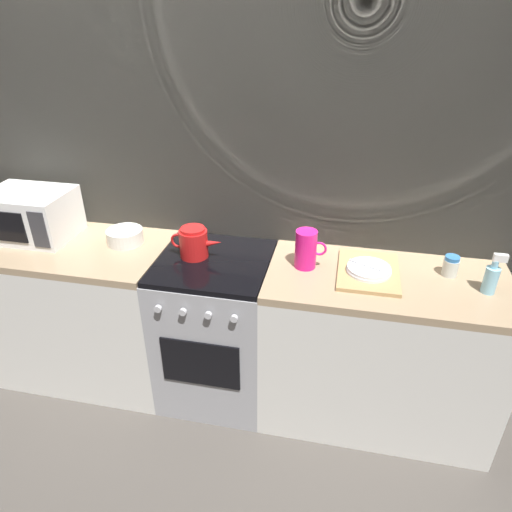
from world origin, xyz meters
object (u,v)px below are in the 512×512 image
object	(u,v)px
stove_unit	(217,328)
spray_bottle	(492,278)
mixing_bowl	(125,236)
dish_pile	(368,271)
microwave	(31,214)
kettle	(194,243)
spice_jar	(451,266)
pitcher	(306,249)

from	to	relation	value
stove_unit	spray_bottle	world-z (taller)	spray_bottle
mixing_bowl	dish_pile	xyz separation A→B (m)	(1.34, -0.07, -0.02)
stove_unit	microwave	world-z (taller)	microwave
microwave	mixing_bowl	distance (m)	0.56
dish_pile	kettle	bearing A→B (deg)	-179.81
kettle	spice_jar	world-z (taller)	kettle
mixing_bowl	spray_bottle	bearing A→B (deg)	-3.56
pitcher	dish_pile	world-z (taller)	pitcher
mixing_bowl	spray_bottle	size ratio (longest dim) A/B	0.99
pitcher	dish_pile	xyz separation A→B (m)	(0.32, -0.01, -0.08)
stove_unit	spice_jar	distance (m)	1.30
spice_jar	mixing_bowl	bearing A→B (deg)	-179.76
pitcher	spice_jar	xyz separation A→B (m)	(0.71, 0.06, -0.05)
mixing_bowl	spice_jar	size ratio (longest dim) A/B	1.90
kettle	spice_jar	distance (m)	1.30
kettle	dish_pile	world-z (taller)	kettle
pitcher	spice_jar	size ratio (longest dim) A/B	1.90
kettle	pitcher	distance (m)	0.59
pitcher	spice_jar	world-z (taller)	pitcher
spice_jar	stove_unit	bearing A→B (deg)	-175.33
pitcher	spice_jar	bearing A→B (deg)	5.06
microwave	kettle	world-z (taller)	microwave
spice_jar	spray_bottle	xyz separation A→B (m)	(0.15, -0.12, 0.03)
kettle	dish_pile	size ratio (longest dim) A/B	0.71
spray_bottle	kettle	bearing A→B (deg)	178.07
pitcher	dish_pile	size ratio (longest dim) A/B	0.50
pitcher	spray_bottle	xyz separation A→B (m)	(0.86, -0.06, -0.02)
stove_unit	microwave	distance (m)	1.24
microwave	pitcher	bearing A→B (deg)	-1.06
stove_unit	pitcher	world-z (taller)	pitcher
mixing_bowl	dish_pile	distance (m)	1.34
stove_unit	dish_pile	size ratio (longest dim) A/B	2.25
dish_pile	spray_bottle	distance (m)	0.55
spice_jar	spray_bottle	size ratio (longest dim) A/B	0.52
kettle	dish_pile	xyz separation A→B (m)	(0.91, 0.00, -0.06)
kettle	pitcher	size ratio (longest dim) A/B	1.42
microwave	dish_pile	xyz separation A→B (m)	(1.88, -0.04, -0.12)
stove_unit	kettle	distance (m)	0.54
microwave	spice_jar	xyz separation A→B (m)	(2.28, 0.03, -0.08)
kettle	mixing_bowl	distance (m)	0.44
spray_bottle	mixing_bowl	bearing A→B (deg)	176.44
spray_bottle	dish_pile	bearing A→B (deg)	174.57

